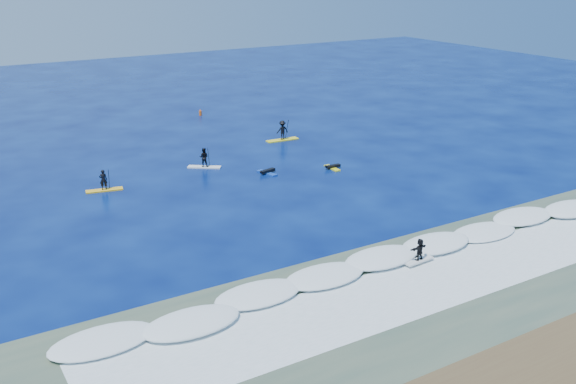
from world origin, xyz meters
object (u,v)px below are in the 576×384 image
sup_paddler_center (204,159)px  wave_surfer (420,251)px  prone_paddler_near (332,167)px  prone_paddler_far (267,172)px  sup_paddler_left (104,183)px  sup_paddler_right (282,131)px  marker_buoy (200,113)px

sup_paddler_center → wave_surfer: 23.03m
prone_paddler_near → prone_paddler_far: 5.50m
prone_paddler_near → sup_paddler_left: bearing=78.6°
sup_paddler_right → sup_paddler_left: bearing=-160.5°
sup_paddler_right → wave_surfer: (-6.91, -26.93, -0.08)m
wave_surfer → marker_buoy: (4.44, 40.70, -0.46)m
sup_paddler_left → prone_paddler_near: 18.21m
prone_paddler_far → wave_surfer: bearing=164.3°
sup_paddler_left → sup_paddler_center: bearing=20.7°
sup_paddler_center → prone_paddler_far: size_ratio=1.31×
marker_buoy → sup_paddler_center: bearing=-112.7°
marker_buoy → prone_paddler_far: bearing=-99.8°
sup_paddler_center → prone_paddler_far: sup_paddler_center is taller
prone_paddler_far → wave_surfer: 18.78m
wave_surfer → prone_paddler_far: bearing=83.6°
sup_paddler_left → prone_paddler_far: (12.44, -2.63, -0.45)m
sup_paddler_left → sup_paddler_right: size_ratio=0.86×
sup_paddler_left → prone_paddler_far: 12.72m
prone_paddler_near → wave_surfer: bearing=163.0°
prone_paddler_far → marker_buoy: 22.27m
sup_paddler_right → prone_paddler_near: sup_paddler_right is taller
sup_paddler_left → prone_paddler_near: bearing=-2.2°
sup_paddler_left → marker_buoy: 25.22m
sup_paddler_center → marker_buoy: size_ratio=3.49×
sup_paddler_left → wave_surfer: (11.77, -21.39, 0.20)m
sup_paddler_center → sup_paddler_right: 10.76m
sup_paddler_center → marker_buoy: bearing=103.1°
sup_paddler_right → prone_paddler_near: (-0.98, -9.80, -0.74)m
sup_paddler_center → prone_paddler_far: bearing=-12.0°
sup_paddler_center → prone_paddler_far: 5.54m
prone_paddler_far → sup_paddler_right: bearing=-51.0°
sup_paddler_left → prone_paddler_near: (17.70, -4.26, -0.46)m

